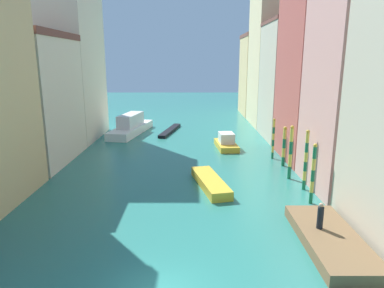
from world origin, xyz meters
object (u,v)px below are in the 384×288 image
(person_on_dock, at_px, (321,217))
(mooring_pole_3, at_px, (285,146))
(mooring_pole_4, at_px, (274,138))
(motorboat_1, at_px, (227,143))
(waterfront_dock, at_px, (331,239))
(mooring_pole_0, at_px, (314,173))
(gondola_black, at_px, (171,130))
(mooring_pole_2, at_px, (291,152))
(motorboat_0, at_px, (211,182))
(mooring_pole_1, at_px, (307,160))
(vaporetto_white, at_px, (132,126))

(person_on_dock, distance_m, mooring_pole_3, 14.75)
(mooring_pole_4, relative_size, motorboat_1, 0.80)
(waterfront_dock, relative_size, mooring_pole_0, 1.74)
(person_on_dock, height_order, mooring_pole_4, mooring_pole_4)
(gondola_black, bearing_deg, mooring_pole_0, -65.52)
(waterfront_dock, height_order, mooring_pole_2, mooring_pole_2)
(mooring_pole_3, distance_m, motorboat_0, 9.77)
(motorboat_1, bearing_deg, mooring_pole_2, -67.72)
(waterfront_dock, height_order, mooring_pole_3, mooring_pole_3)
(mooring_pole_2, relative_size, gondola_black, 0.51)
(mooring_pole_0, distance_m, mooring_pole_2, 5.52)
(waterfront_dock, xyz_separation_m, mooring_pole_4, (0.77, 18.06, 1.87))
(waterfront_dock, distance_m, person_on_dock, 1.35)
(motorboat_0, bearing_deg, gondola_black, 101.75)
(mooring_pole_1, bearing_deg, person_on_dock, -101.51)
(mooring_pole_0, distance_m, motorboat_1, 17.35)
(vaporetto_white, bearing_deg, waterfront_dock, -61.88)
(mooring_pole_1, distance_m, motorboat_1, 14.80)
(mooring_pole_1, distance_m, motorboat_0, 7.94)
(mooring_pole_1, xyz_separation_m, gondola_black, (-12.39, 23.58, -2.33))
(mooring_pole_0, height_order, mooring_pole_3, mooring_pole_0)
(mooring_pole_0, bearing_deg, motorboat_1, 105.66)
(mooring_pole_3, xyz_separation_m, mooring_pole_4, (-0.45, 2.72, 0.16))
(vaporetto_white, bearing_deg, gondola_black, 11.24)
(waterfront_dock, height_order, mooring_pole_4, mooring_pole_4)
(gondola_black, bearing_deg, mooring_pole_2, -60.31)
(waterfront_dock, distance_m, vaporetto_white, 35.47)
(mooring_pole_1, height_order, gondola_black, mooring_pole_1)
(vaporetto_white, height_order, motorboat_0, vaporetto_white)
(mooring_pole_3, relative_size, motorboat_1, 0.74)
(vaporetto_white, bearing_deg, motorboat_0, -64.66)
(motorboat_1, bearing_deg, mooring_pole_1, -69.96)
(waterfront_dock, relative_size, motorboat_1, 1.47)
(mooring_pole_1, bearing_deg, mooring_pole_0, -97.38)
(vaporetto_white, height_order, motorboat_1, vaporetto_white)
(mooring_pole_3, xyz_separation_m, gondola_black, (-12.36, 17.05, -1.86))
(motorboat_0, relative_size, motorboat_1, 1.30)
(mooring_pole_4, bearing_deg, mooring_pole_1, -86.99)
(waterfront_dock, height_order, motorboat_1, motorboat_1)
(mooring_pole_1, xyz_separation_m, motorboat_0, (-7.62, 0.61, -2.16))
(mooring_pole_3, bearing_deg, mooring_pole_0, -92.05)
(person_on_dock, xyz_separation_m, mooring_pole_0, (1.28, 5.28, 0.89))
(gondola_black, bearing_deg, motorboat_1, -53.04)
(waterfront_dock, height_order, gondola_black, waterfront_dock)
(mooring_pole_2, distance_m, mooring_pole_3, 3.90)
(mooring_pole_2, relative_size, mooring_pole_4, 1.11)
(waterfront_dock, relative_size, mooring_pole_3, 1.97)
(person_on_dock, distance_m, vaporetto_white, 34.67)
(mooring_pole_1, xyz_separation_m, mooring_pole_2, (-0.47, 2.67, -0.07))
(motorboat_1, bearing_deg, mooring_pole_3, -55.47)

